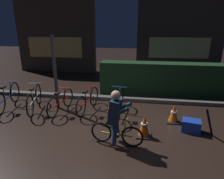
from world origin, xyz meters
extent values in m
plane|color=black|center=(0.00, 0.00, 0.00)|extent=(40.00, 40.00, 0.00)
cube|color=#56544F|center=(0.00, 2.20, 0.06)|extent=(12.00, 0.24, 0.12)
cube|color=#19381C|center=(1.80, 3.10, 0.61)|extent=(4.80, 0.70, 1.22)
cube|color=#42382D|center=(-3.88, 6.50, 2.01)|extent=(4.42, 0.50, 4.01)
cube|color=#F2D172|center=(-3.88, 6.23, 1.40)|extent=(3.10, 0.04, 1.10)
cube|color=#383330|center=(2.89, 7.20, 2.31)|extent=(4.53, 0.50, 4.62)
cube|color=#BFCC8C|center=(2.89, 6.93, 1.40)|extent=(3.17, 0.04, 1.10)
cylinder|color=#2D2D33|center=(-1.64, 1.20, 1.13)|extent=(0.10, 0.10, 2.26)
torus|color=black|center=(-3.32, 1.51, 0.35)|extent=(0.17, 0.69, 0.70)
cylinder|color=#19479E|center=(-3.22, 1.00, 0.35)|extent=(0.23, 1.03, 0.04)
cylinder|color=#19479E|center=(-3.19, 0.82, 0.54)|extent=(0.03, 0.03, 0.39)
cube|color=black|center=(-3.19, 0.82, 0.74)|extent=(0.14, 0.22, 0.05)
cylinder|color=#19479E|center=(-3.28, 1.28, 0.57)|extent=(0.03, 0.03, 0.44)
cylinder|color=#19479E|center=(-3.28, 1.28, 0.79)|extent=(0.46, 0.11, 0.02)
torus|color=black|center=(-2.44, 1.47, 0.34)|extent=(0.23, 0.67, 0.69)
torus|color=black|center=(-2.16, 0.49, 0.34)|extent=(0.23, 0.67, 0.69)
cylinder|color=silver|center=(-2.30, 0.98, 0.34)|extent=(0.32, 1.00, 0.04)
cylinder|color=silver|center=(-2.25, 0.81, 0.54)|extent=(0.03, 0.03, 0.39)
cube|color=black|center=(-2.25, 0.81, 0.73)|extent=(0.15, 0.22, 0.05)
cylinder|color=silver|center=(-2.37, 1.25, 0.56)|extent=(0.03, 0.03, 0.43)
cylinder|color=silver|center=(-2.37, 1.25, 0.78)|extent=(0.45, 0.15, 0.02)
torus|color=black|center=(-1.37, 1.41, 0.30)|extent=(0.12, 0.61, 0.61)
torus|color=black|center=(-1.48, 0.52, 0.30)|extent=(0.12, 0.61, 0.61)
cylinder|color=#B21919|center=(-1.43, 0.96, 0.30)|extent=(0.15, 0.89, 0.04)
cylinder|color=#B21919|center=(-1.45, 0.81, 0.47)|extent=(0.03, 0.03, 0.34)
cube|color=black|center=(-1.45, 0.81, 0.64)|extent=(0.13, 0.21, 0.05)
cylinder|color=#B21919|center=(-1.39, 1.21, 0.49)|extent=(0.03, 0.03, 0.38)
cylinder|color=#B21919|center=(-1.39, 1.21, 0.68)|extent=(0.46, 0.08, 0.02)
torus|color=black|center=(-0.55, 1.61, 0.32)|extent=(0.15, 0.63, 0.63)
torus|color=black|center=(-0.71, 0.68, 0.32)|extent=(0.15, 0.63, 0.63)
cylinder|color=#B21919|center=(-0.63, 1.15, 0.32)|extent=(0.19, 0.94, 0.04)
cylinder|color=#B21919|center=(-0.66, 0.99, 0.49)|extent=(0.03, 0.03, 0.35)
cube|color=black|center=(-0.66, 0.99, 0.67)|extent=(0.13, 0.21, 0.05)
cylinder|color=#B21919|center=(-0.59, 1.41, 0.52)|extent=(0.03, 0.03, 0.40)
cylinder|color=#B21919|center=(-0.59, 1.41, 0.71)|extent=(0.46, 0.10, 0.02)
torus|color=black|center=(0.34, 1.52, 0.34)|extent=(0.12, 0.68, 0.68)
torus|color=black|center=(0.23, 0.51, 0.34)|extent=(0.12, 0.68, 0.68)
cylinder|color=#19479E|center=(0.28, 1.02, 0.34)|extent=(0.15, 1.02, 0.04)
cylinder|color=#19479E|center=(0.26, 0.84, 0.53)|extent=(0.03, 0.03, 0.38)
cube|color=black|center=(0.26, 0.84, 0.72)|extent=(0.12, 0.21, 0.05)
cylinder|color=#19479E|center=(0.31, 1.29, 0.55)|extent=(0.03, 0.03, 0.43)
cylinder|color=#19479E|center=(0.31, 1.29, 0.77)|extent=(0.46, 0.08, 0.02)
cube|color=black|center=(1.07, -0.10, 0.01)|extent=(0.36, 0.36, 0.03)
cone|color=#EA560F|center=(1.07, -0.10, 0.28)|extent=(0.26, 0.26, 0.51)
cylinder|color=white|center=(1.07, -0.10, 0.31)|extent=(0.16, 0.16, 0.05)
cube|color=black|center=(1.87, 0.76, 0.01)|extent=(0.36, 0.36, 0.03)
cone|color=#EA560F|center=(1.87, 0.76, 0.26)|extent=(0.26, 0.26, 0.47)
cylinder|color=white|center=(1.87, 0.76, 0.29)|extent=(0.16, 0.16, 0.05)
cube|color=#193DB7|center=(2.23, 0.30, 0.15)|extent=(0.50, 0.41, 0.30)
torus|color=black|center=(0.82, -0.59, 0.24)|extent=(0.49, 0.11, 0.48)
torus|color=black|center=(0.12, -0.49, 0.24)|extent=(0.49, 0.11, 0.48)
cylinder|color=gold|center=(0.47, -0.54, 0.24)|extent=(0.70, 0.13, 0.04)
cylinder|color=gold|center=(0.35, -0.52, 0.37)|extent=(0.03, 0.03, 0.26)
cube|color=black|center=(0.35, -0.52, 0.51)|extent=(0.21, 0.13, 0.05)
cylinder|color=gold|center=(0.66, -0.57, 0.39)|extent=(0.03, 0.03, 0.30)
cylinder|color=gold|center=(0.66, -0.57, 0.54)|extent=(0.09, 0.46, 0.02)
cylinder|color=navy|center=(0.47, -0.44, 0.30)|extent=(0.14, 0.22, 0.42)
cylinder|color=navy|center=(0.44, -0.64, 0.30)|extent=(0.14, 0.22, 0.42)
cube|color=#192D47|center=(0.43, -0.53, 0.79)|extent=(0.30, 0.35, 0.54)
sphere|color=tan|center=(0.45, -0.54, 1.15)|extent=(0.20, 0.20, 0.20)
cylinder|color=#192D47|center=(0.59, -0.41, 0.84)|extent=(0.40, 0.13, 0.29)
cylinder|color=#192D47|center=(0.55, -0.69, 0.84)|extent=(0.40, 0.13, 0.29)
ellipsoid|color=brown|center=(0.40, -0.33, 0.74)|extent=(0.34, 0.20, 0.24)
cylinder|color=black|center=(2.55, 0.05, 0.39)|extent=(0.35, 0.30, 0.79)
camera|label=1|loc=(0.95, -4.31, 2.49)|focal=31.52mm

